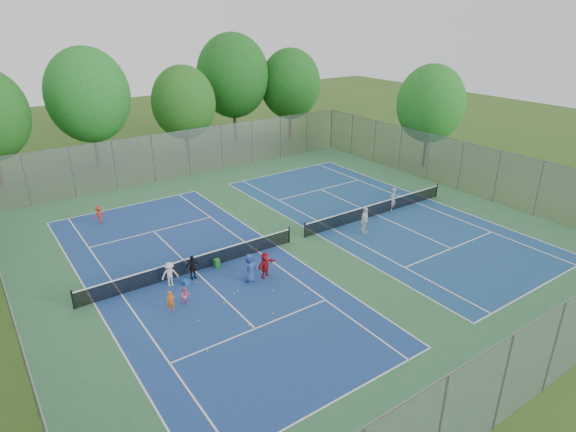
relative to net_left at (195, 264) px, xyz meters
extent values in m
plane|color=#30541A|center=(7.00, 0.00, -0.46)|extent=(120.00, 120.00, 0.00)
cube|color=#30663D|center=(7.00, 0.00, -0.45)|extent=(32.00, 32.00, 0.01)
cube|color=navy|center=(0.00, 0.00, -0.44)|extent=(10.97, 23.77, 0.01)
cube|color=navy|center=(14.00, 0.00, -0.44)|extent=(10.97, 23.77, 0.01)
cube|color=black|center=(0.00, 0.00, 0.00)|extent=(12.87, 0.10, 0.91)
cube|color=black|center=(14.00, 0.00, 0.00)|extent=(12.87, 0.10, 0.91)
cube|color=gray|center=(7.00, 16.00, 1.54)|extent=(32.00, 0.10, 4.00)
cube|color=gray|center=(7.00, -16.00, 1.54)|extent=(32.00, 0.10, 4.00)
cube|color=gray|center=(-9.00, 0.00, 1.54)|extent=(0.10, 32.00, 4.00)
cube|color=gray|center=(23.00, 0.00, 1.54)|extent=(0.10, 32.00, 4.00)
cylinder|color=#443326|center=(1.00, 23.00, 1.47)|extent=(0.36, 0.36, 3.85)
ellipsoid|color=#1E6821|center=(1.00, 23.00, 6.10)|extent=(7.20, 7.20, 8.28)
cylinder|color=#443326|center=(9.00, 21.00, 1.12)|extent=(0.36, 0.36, 3.15)
ellipsoid|color=#225919|center=(9.00, 21.00, 4.95)|extent=(6.00, 6.00, 6.90)
cylinder|color=#443326|center=(16.00, 24.00, 1.65)|extent=(0.36, 0.36, 4.20)
ellipsoid|color=#185519|center=(16.00, 24.00, 6.59)|extent=(7.60, 7.60, 8.74)
cylinder|color=#443326|center=(22.00, 22.00, 1.29)|extent=(0.36, 0.36, 3.50)
ellipsoid|color=#195719|center=(22.00, 22.00, 5.52)|extent=(6.60, 6.60, 7.59)
cylinder|color=#443326|center=(26.00, 6.00, 1.29)|extent=(0.36, 0.36, 3.50)
ellipsoid|color=#1E681E|center=(26.00, 6.00, 5.29)|extent=(6.00, 6.00, 6.90)
cube|color=blue|center=(-0.99, -1.01, -0.32)|extent=(0.35, 0.35, 0.27)
cube|color=green|center=(1.20, -0.31, -0.18)|extent=(0.28, 0.28, 0.54)
imported|color=orange|center=(-2.56, -2.84, 0.09)|extent=(0.44, 0.34, 1.09)
imported|color=#F55F8E|center=(-1.76, -2.76, 0.05)|extent=(0.54, 0.44, 1.01)
imported|color=silver|center=(-1.68, -0.60, 0.22)|extent=(0.95, 0.66, 1.35)
imported|color=black|center=(-0.40, -0.60, 0.23)|extent=(0.82, 0.39, 1.37)
imported|color=#284793|center=(1.97, -2.65, 0.36)|extent=(0.91, 0.74, 1.62)
imported|color=#A81821|center=(2.89, -2.75, 0.29)|extent=(1.46, 0.83, 1.50)
imported|color=red|center=(-2.47, 9.89, 0.16)|extent=(0.88, 0.65, 1.22)
imported|color=gray|center=(15.55, 0.07, 0.40)|extent=(0.74, 0.65, 1.70)
imported|color=silver|center=(11.18, -1.67, 0.45)|extent=(1.15, 0.84, 1.81)
sphere|color=yellow|center=(-1.90, -4.37, -0.42)|extent=(0.07, 0.07, 0.07)
sphere|color=yellow|center=(-0.11, -6.05, -0.42)|extent=(0.07, 0.07, 0.07)
sphere|color=#E1F138|center=(0.90, -3.16, -0.42)|extent=(0.07, 0.07, 0.07)
sphere|color=yellow|center=(-2.49, -6.57, -0.42)|extent=(0.07, 0.07, 0.07)
sphere|color=#BDD130|center=(2.40, -4.22, -0.42)|extent=(0.07, 0.07, 0.07)
sphere|color=#B0C12C|center=(3.01, -4.08, -0.42)|extent=(0.07, 0.07, 0.07)
sphere|color=#D8F338|center=(1.30, -5.91, -0.42)|extent=(0.07, 0.07, 0.07)
sphere|color=#C5DB33|center=(-0.19, -3.75, -0.42)|extent=(0.07, 0.07, 0.07)
sphere|color=#D8F037|center=(2.83, -1.02, -0.42)|extent=(0.07, 0.07, 0.07)
sphere|color=#EFF038|center=(-0.48, -1.16, -0.42)|extent=(0.07, 0.07, 0.07)
sphere|color=#B0D531|center=(0.67, -3.21, -0.42)|extent=(0.07, 0.07, 0.07)
sphere|color=#BBDC33|center=(3.58, -5.34, -0.42)|extent=(0.07, 0.07, 0.07)
camera|label=1|loc=(-9.16, -22.11, 12.93)|focal=30.00mm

